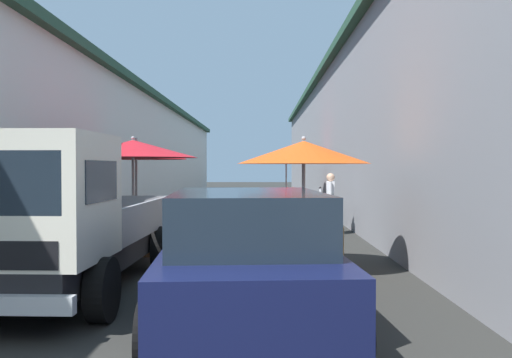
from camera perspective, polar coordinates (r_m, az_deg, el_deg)
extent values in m
plane|color=#282826|center=(15.95, -2.86, -4.87)|extent=(90.00, 90.00, 0.00)
cube|color=silver|center=(19.70, -22.84, 2.67)|extent=(49.50, 7.00, 4.44)
cube|color=#284C38|center=(19.90, -22.90, 9.43)|extent=(49.80, 7.50, 0.24)
cube|color=gray|center=(19.05, 18.70, 4.02)|extent=(49.50, 7.00, 5.28)
cube|color=#284C38|center=(19.38, 18.76, 12.20)|extent=(49.80, 7.50, 0.24)
cylinder|color=#9E9EA3|center=(13.66, -12.50, -0.96)|extent=(0.06, 0.06, 2.36)
cone|color=red|center=(13.65, -12.52, 3.02)|extent=(2.50, 2.50, 0.46)
sphere|color=#9E9EA3|center=(13.67, -12.52, 4.16)|extent=(0.07, 0.07, 0.07)
cube|color=#9E7547|center=(13.59, -13.23, -4.41)|extent=(0.86, 0.75, 0.74)
sphere|color=orange|center=(13.88, -13.84, -2.56)|extent=(0.09, 0.09, 0.09)
sphere|color=orange|center=(13.36, -12.43, -2.71)|extent=(0.09, 0.09, 0.09)
sphere|color=orange|center=(13.54, -13.04, -2.66)|extent=(0.09, 0.09, 0.09)
sphere|color=orange|center=(13.78, -14.10, -2.59)|extent=(0.09, 0.09, 0.09)
cylinder|color=#9E9EA3|center=(20.12, 3.20, -0.30)|extent=(0.06, 0.06, 2.31)
cone|color=red|center=(20.12, 3.21, 2.47)|extent=(2.11, 2.11, 0.36)
sphere|color=#9E9EA3|center=(20.12, 3.21, 3.09)|extent=(0.07, 0.07, 0.07)
cube|color=olive|center=(20.10, 3.41, -2.42)|extent=(0.82, 0.66, 0.82)
sphere|color=orange|center=(20.20, 3.34, -1.10)|extent=(0.09, 0.09, 0.09)
sphere|color=orange|center=(20.19, 3.27, -1.10)|extent=(0.09, 0.09, 0.09)
sphere|color=orange|center=(19.96, 3.80, -1.13)|extent=(0.09, 0.09, 0.09)
sphere|color=orange|center=(20.14, 3.43, -1.11)|extent=(0.09, 0.09, 0.09)
sphere|color=orange|center=(20.07, 3.47, -1.12)|extent=(0.09, 0.09, 0.09)
sphere|color=orange|center=(20.11, 3.93, -0.96)|extent=(0.09, 0.09, 0.09)
cylinder|color=#9E9EA3|center=(8.80, 5.04, -2.92)|extent=(0.06, 0.06, 2.13)
cone|color=#D84C14|center=(8.77, 5.05, 2.82)|extent=(2.15, 2.15, 0.37)
sphere|color=#9E9EA3|center=(8.78, 5.05, 4.29)|extent=(0.07, 0.07, 0.07)
cube|color=#9E7547|center=(8.92, 6.46, -7.28)|extent=(0.78, 0.76, 0.77)
sphere|color=orange|center=(9.04, 7.76, -4.09)|extent=(0.09, 0.09, 0.09)
sphere|color=orange|center=(9.00, 7.62, -4.46)|extent=(0.09, 0.09, 0.09)
sphere|color=orange|center=(9.11, 5.05, -4.39)|extent=(0.09, 0.09, 0.09)
sphere|color=orange|center=(9.02, 5.58, -4.44)|extent=(0.09, 0.09, 0.09)
cylinder|color=#9E9EA3|center=(11.11, -12.82, -1.77)|extent=(0.06, 0.06, 2.25)
cone|color=red|center=(11.10, -12.84, 3.12)|extent=(2.59, 2.59, 0.35)
sphere|color=#9E9EA3|center=(11.11, -12.85, 4.24)|extent=(0.07, 0.07, 0.07)
cube|color=brown|center=(10.92, -12.44, -5.88)|extent=(0.79, 0.70, 0.71)
sphere|color=orange|center=(11.07, -13.33, -3.72)|extent=(0.09, 0.09, 0.09)
sphere|color=orange|center=(10.91, -13.41, -3.79)|extent=(0.09, 0.09, 0.09)
sphere|color=orange|center=(10.65, -12.89, -3.92)|extent=(0.09, 0.09, 0.09)
sphere|color=orange|center=(10.79, -11.38, -3.84)|extent=(0.09, 0.09, 0.09)
cube|color=#0F1438|center=(5.93, -0.97, -9.80)|extent=(4.01, 1.98, 0.64)
cube|color=#19232D|center=(5.70, -0.91, -4.16)|extent=(2.44, 1.67, 0.56)
cube|color=black|center=(7.85, -1.57, -8.70)|extent=(0.21, 1.65, 0.20)
cube|color=silver|center=(7.83, -5.89, -6.66)|extent=(0.08, 0.24, 0.14)
cube|color=silver|center=(7.86, 2.71, -6.61)|extent=(0.08, 0.24, 0.14)
cylinder|color=black|center=(7.30, -8.28, -9.86)|extent=(0.61, 0.24, 0.60)
cylinder|color=black|center=(7.36, 5.38, -9.77)|extent=(0.61, 0.24, 0.60)
cylinder|color=black|center=(4.74, -11.10, -16.04)|extent=(0.61, 0.24, 0.60)
cylinder|color=black|center=(4.83, 10.39, -15.70)|extent=(0.61, 0.24, 0.60)
cube|color=black|center=(8.06, -18.28, -7.41)|extent=(4.83, 1.59, 0.36)
cube|color=beige|center=(6.47, -23.33, -1.75)|extent=(1.58, 1.79, 1.40)
cube|color=#19232D|center=(6.47, -23.35, -0.20)|extent=(1.09, 1.80, 0.45)
cube|color=gray|center=(8.56, -11.20, -3.97)|extent=(3.16, 0.14, 0.50)
cube|color=gray|center=(9.07, -21.40, -3.74)|extent=(3.16, 0.14, 0.50)
cube|color=gray|center=(10.26, -13.71, -3.11)|extent=(0.10, 1.65, 0.50)
cylinder|color=black|center=(6.29, -15.88, -11.16)|extent=(0.73, 0.24, 0.72)
cylinder|color=black|center=(9.22, -9.98, -7.16)|extent=(0.73, 0.24, 0.72)
cylinder|color=black|center=(9.73, -20.19, -6.77)|extent=(0.73, 0.24, 0.72)
cylinder|color=navy|center=(13.73, 7.85, -4.27)|extent=(0.14, 0.14, 0.77)
cylinder|color=navy|center=(13.89, 7.85, -4.21)|extent=(0.14, 0.14, 0.77)
cube|color=white|center=(13.76, 7.85, -1.46)|extent=(0.47, 0.25, 0.57)
sphere|color=tan|center=(13.75, 7.86, 0.17)|extent=(0.21, 0.21, 0.21)
cylinder|color=white|center=(13.49, 7.86, -1.40)|extent=(0.08, 0.08, 0.52)
cylinder|color=white|center=(14.03, 7.85, -1.29)|extent=(0.08, 0.08, 0.52)
cylinder|color=black|center=(15.73, 6.81, -4.16)|extent=(0.45, 0.16, 0.44)
cylinder|color=black|center=(14.48, 6.49, -4.63)|extent=(0.45, 0.18, 0.44)
cube|color=silver|center=(15.05, 6.64, -4.22)|extent=(0.93, 0.43, 0.08)
ellipsoid|color=black|center=(14.72, 6.57, -2.89)|extent=(0.60, 0.35, 0.20)
cube|color=silver|center=(15.64, 6.80, -2.54)|extent=(0.19, 0.34, 0.56)
cylinder|color=silver|center=(15.56, 6.78, -2.19)|extent=(0.28, 0.11, 0.68)
cylinder|color=black|center=(15.47, 6.77, -0.91)|extent=(0.55, 0.13, 0.04)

